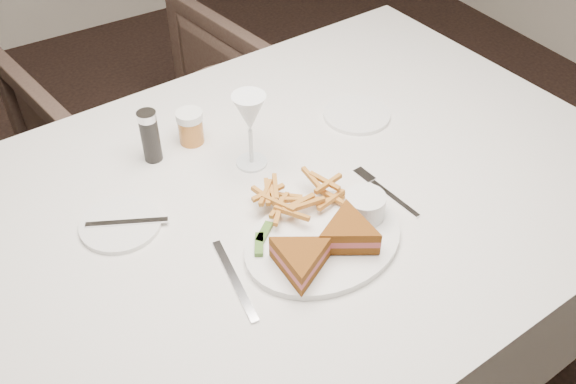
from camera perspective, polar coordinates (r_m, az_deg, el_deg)
The scene contains 3 objects.
table at distance 1.60m, azimuth -0.96°, elevation -10.34°, with size 1.57×1.05×0.75m, color silver.
chair_far at distance 2.22m, azimuth -11.97°, elevation 5.68°, with size 0.71×0.66×0.73m, color #46342B.
table_setting at distance 1.27m, azimuth 0.29°, elevation -0.63°, with size 0.78×0.59×0.18m.
Camera 1 is at (-0.19, -0.74, 1.64)m, focal length 40.00 mm.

